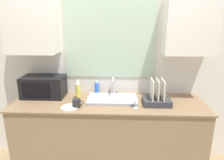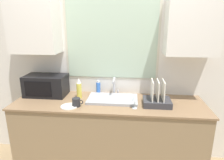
{
  "view_description": "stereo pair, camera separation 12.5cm",
  "coord_description": "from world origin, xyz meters",
  "px_view_note": "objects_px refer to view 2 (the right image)",
  "views": [
    {
      "loc": [
        0.14,
        -1.89,
        1.83
      ],
      "look_at": [
        0.04,
        0.29,
        1.2
      ],
      "focal_mm": 32.0,
      "sensor_mm": 36.0,
      "label": 1
    },
    {
      "loc": [
        0.26,
        -1.88,
        1.83
      ],
      "look_at": [
        0.04,
        0.29,
        1.2
      ],
      "focal_mm": 32.0,
      "sensor_mm": 36.0,
      "label": 2
    }
  ],
  "objects_px": {
    "faucet": "(114,85)",
    "mug_near_sink": "(76,102)",
    "microwave": "(46,85)",
    "dish_rack": "(157,99)",
    "soap_bottle": "(98,88)",
    "spray_bottle": "(79,88)",
    "wine_glass": "(135,98)"
  },
  "relations": [
    {
      "from": "microwave",
      "to": "spray_bottle",
      "type": "relative_size",
      "value": 2.05
    },
    {
      "from": "spray_bottle",
      "to": "mug_near_sink",
      "type": "height_order",
      "value": "spray_bottle"
    },
    {
      "from": "soap_bottle",
      "to": "spray_bottle",
      "type": "bearing_deg",
      "value": -143.65
    },
    {
      "from": "microwave",
      "to": "soap_bottle",
      "type": "relative_size",
      "value": 2.73
    },
    {
      "from": "dish_rack",
      "to": "spray_bottle",
      "type": "xyz_separation_m",
      "value": [
        -0.94,
        0.13,
        0.05
      ]
    },
    {
      "from": "mug_near_sink",
      "to": "wine_glass",
      "type": "height_order",
      "value": "wine_glass"
    },
    {
      "from": "faucet",
      "to": "spray_bottle",
      "type": "bearing_deg",
      "value": -161.98
    },
    {
      "from": "microwave",
      "to": "mug_near_sink",
      "type": "distance_m",
      "value": 0.58
    },
    {
      "from": "microwave",
      "to": "dish_rack",
      "type": "bearing_deg",
      "value": -7.47
    },
    {
      "from": "dish_rack",
      "to": "soap_bottle",
      "type": "relative_size",
      "value": 1.63
    },
    {
      "from": "soap_bottle",
      "to": "mug_near_sink",
      "type": "relative_size",
      "value": 1.51
    },
    {
      "from": "dish_rack",
      "to": "faucet",
      "type": "bearing_deg",
      "value": 151.86
    },
    {
      "from": "wine_glass",
      "to": "spray_bottle",
      "type": "bearing_deg",
      "value": 159.51
    },
    {
      "from": "dish_rack",
      "to": "wine_glass",
      "type": "height_order",
      "value": "dish_rack"
    },
    {
      "from": "faucet",
      "to": "dish_rack",
      "type": "xyz_separation_m",
      "value": [
        0.51,
        -0.27,
        -0.07
      ]
    },
    {
      "from": "spray_bottle",
      "to": "microwave",
      "type": "bearing_deg",
      "value": 173.96
    },
    {
      "from": "spray_bottle",
      "to": "mug_near_sink",
      "type": "distance_m",
      "value": 0.28
    },
    {
      "from": "microwave",
      "to": "soap_bottle",
      "type": "xyz_separation_m",
      "value": [
        0.66,
        0.11,
        -0.05
      ]
    },
    {
      "from": "faucet",
      "to": "spray_bottle",
      "type": "xyz_separation_m",
      "value": [
        -0.43,
        -0.14,
        -0.02
      ]
    },
    {
      "from": "dish_rack",
      "to": "spray_bottle",
      "type": "relative_size",
      "value": 1.22
    },
    {
      "from": "faucet",
      "to": "dish_rack",
      "type": "bearing_deg",
      "value": -28.14
    },
    {
      "from": "dish_rack",
      "to": "soap_bottle",
      "type": "height_order",
      "value": "dish_rack"
    },
    {
      "from": "spray_bottle",
      "to": "soap_bottle",
      "type": "height_order",
      "value": "spray_bottle"
    },
    {
      "from": "dish_rack",
      "to": "wine_glass",
      "type": "distance_m",
      "value": 0.29
    },
    {
      "from": "faucet",
      "to": "mug_near_sink",
      "type": "relative_size",
      "value": 1.82
    },
    {
      "from": "faucet",
      "to": "dish_rack",
      "type": "distance_m",
      "value": 0.59
    },
    {
      "from": "soap_bottle",
      "to": "wine_glass",
      "type": "bearing_deg",
      "value": -41.3
    },
    {
      "from": "faucet",
      "to": "soap_bottle",
      "type": "xyz_separation_m",
      "value": [
        -0.21,
        0.02,
        -0.05
      ]
    },
    {
      "from": "dish_rack",
      "to": "mug_near_sink",
      "type": "xyz_separation_m",
      "value": [
        -0.91,
        -0.13,
        -0.02
      ]
    },
    {
      "from": "microwave",
      "to": "wine_glass",
      "type": "relative_size",
      "value": 3.2
    },
    {
      "from": "spray_bottle",
      "to": "wine_glass",
      "type": "bearing_deg",
      "value": -20.49
    },
    {
      "from": "mug_near_sink",
      "to": "wine_glass",
      "type": "relative_size",
      "value": 0.78
    }
  ]
}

